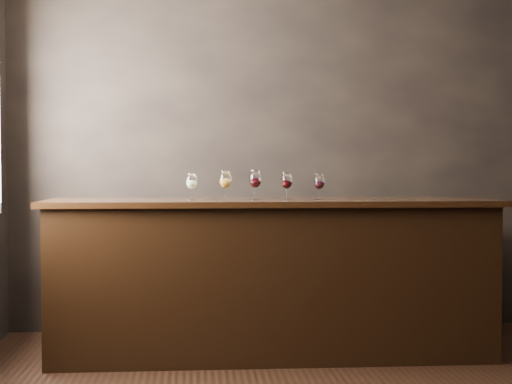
{
  "coord_description": "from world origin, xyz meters",
  "views": [
    {
      "loc": [
        -1.06,
        -3.34,
        1.28
      ],
      "look_at": [
        -0.66,
        1.4,
        1.11
      ],
      "focal_mm": 50.0,
      "sensor_mm": 36.0,
      "label": 1
    }
  ],
  "objects": [
    {
      "name": "back_bar_shelf",
      "position": [
        -0.07,
        2.03,
        0.42
      ],
      "size": [
        2.34,
        0.4,
        0.84
      ],
      "primitive_type": "cube",
      "color": "black",
      "rests_on": "ground"
    },
    {
      "name": "glass_red_b",
      "position": [
        -0.45,
        1.36,
        1.18
      ],
      "size": [
        0.08,
        0.08,
        0.18
      ],
      "color": "white",
      "rests_on": "bar_top"
    },
    {
      "name": "glass_red_c",
      "position": [
        -0.23,
        1.37,
        1.17
      ],
      "size": [
        0.07,
        0.07,
        0.17
      ],
      "color": "white",
      "rests_on": "bar_top"
    },
    {
      "name": "room_shell",
      "position": [
        -0.23,
        0.11,
        1.81
      ],
      "size": [
        5.02,
        4.52,
        2.81
      ],
      "color": "black",
      "rests_on": "ground"
    },
    {
      "name": "glass_amber",
      "position": [
        -0.86,
        1.37,
        1.19
      ],
      "size": [
        0.08,
        0.08,
        0.19
      ],
      "color": "white",
      "rests_on": "bar_top"
    },
    {
      "name": "bar_counter",
      "position": [
        -0.55,
        1.4,
        0.51
      ],
      "size": [
        2.93,
        0.69,
        1.02
      ],
      "primitive_type": "cube",
      "rotation": [
        0.0,
        0.0,
        -0.02
      ],
      "color": "black",
      "rests_on": "ground"
    },
    {
      "name": "bar_top",
      "position": [
        -0.55,
        1.4,
        1.04
      ],
      "size": [
        3.03,
        0.76,
        0.04
      ],
      "primitive_type": "cube",
      "rotation": [
        0.0,
        0.0,
        -0.02
      ],
      "color": "black",
      "rests_on": "bar_counter"
    },
    {
      "name": "glass_white",
      "position": [
        -1.09,
        1.37,
        1.18
      ],
      "size": [
        0.07,
        0.07,
        0.18
      ],
      "color": "white",
      "rests_on": "bar_top"
    },
    {
      "name": "glass_red_a",
      "position": [
        -0.66,
        1.4,
        1.19
      ],
      "size": [
        0.08,
        0.08,
        0.2
      ],
      "color": "white",
      "rests_on": "bar_top"
    }
  ]
}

